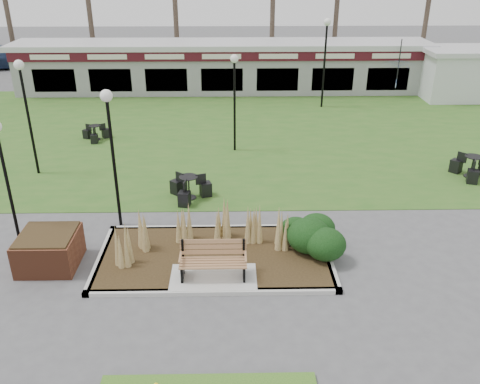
{
  "coord_description": "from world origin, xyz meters",
  "views": [
    {
      "loc": [
        0.47,
        -10.66,
        7.64
      ],
      "look_at": [
        0.72,
        2.0,
        1.65
      ],
      "focal_mm": 38.0,
      "sensor_mm": 36.0,
      "label": 1
    }
  ],
  "objects_px": {
    "lamp_post_near_left": "(2,159)",
    "car_blue": "(8,57)",
    "service_hut": "(459,73)",
    "bistro_set_b": "(96,135)",
    "lamp_post_mid_left": "(110,129)",
    "lamp_post_mid_right": "(234,82)",
    "bistro_set_d": "(471,170)",
    "food_pavilion": "(222,66)",
    "brick_planter": "(49,249)",
    "patio_umbrella": "(397,74)",
    "bistro_set_c": "(189,191)",
    "lamp_post_far_right": "(326,43)",
    "lamp_post_far_left": "(24,93)",
    "park_bench": "(213,259)"
  },
  "relations": [
    {
      "from": "lamp_post_near_left",
      "to": "car_blue",
      "type": "xyz_separation_m",
      "value": [
        -10.13,
        25.26,
        -1.98
      ]
    },
    {
      "from": "service_hut",
      "to": "bistro_set_b",
      "type": "height_order",
      "value": "service_hut"
    },
    {
      "from": "service_hut",
      "to": "lamp_post_mid_left",
      "type": "bearing_deg",
      "value": -138.04
    },
    {
      "from": "lamp_post_near_left",
      "to": "lamp_post_mid_right",
      "type": "distance_m",
      "value": 10.01
    },
    {
      "from": "bistro_set_b",
      "to": "bistro_set_d",
      "type": "height_order",
      "value": "bistro_set_d"
    },
    {
      "from": "food_pavilion",
      "to": "service_hut",
      "type": "bearing_deg",
      "value": -8.27
    },
    {
      "from": "brick_planter",
      "to": "lamp_post_near_left",
      "type": "height_order",
      "value": "lamp_post_near_left"
    },
    {
      "from": "lamp_post_mid_left",
      "to": "car_blue",
      "type": "distance_m",
      "value": 27.05
    },
    {
      "from": "bistro_set_d",
      "to": "patio_umbrella",
      "type": "height_order",
      "value": "patio_umbrella"
    },
    {
      "from": "bistro_set_c",
      "to": "bistro_set_d",
      "type": "xyz_separation_m",
      "value": [
        10.41,
        1.63,
        0.0
      ]
    },
    {
      "from": "lamp_post_far_right",
      "to": "bistro_set_c",
      "type": "bearing_deg",
      "value": -119.62
    },
    {
      "from": "lamp_post_far_left",
      "to": "bistro_set_c",
      "type": "bearing_deg",
      "value": -21.32
    },
    {
      "from": "lamp_post_near_left",
      "to": "brick_planter",
      "type": "bearing_deg",
      "value": -34.52
    },
    {
      "from": "park_bench",
      "to": "bistro_set_d",
      "type": "relative_size",
      "value": 1.12
    },
    {
      "from": "bistro_set_b",
      "to": "patio_umbrella",
      "type": "relative_size",
      "value": 0.56
    },
    {
      "from": "food_pavilion",
      "to": "bistro_set_d",
      "type": "distance_m",
      "value": 16.39
    },
    {
      "from": "lamp_post_far_left",
      "to": "lamp_post_far_right",
      "type": "bearing_deg",
      "value": 36.02
    },
    {
      "from": "car_blue",
      "to": "patio_umbrella",
      "type": "bearing_deg",
      "value": -123.8
    },
    {
      "from": "lamp_post_near_left",
      "to": "lamp_post_far_left",
      "type": "bearing_deg",
      "value": 104.11
    },
    {
      "from": "lamp_post_mid_right",
      "to": "patio_umbrella",
      "type": "bearing_deg",
      "value": 41.85
    },
    {
      "from": "food_pavilion",
      "to": "lamp_post_mid_left",
      "type": "xyz_separation_m",
      "value": [
        -2.96,
        -16.76,
        1.61
      ]
    },
    {
      "from": "service_hut",
      "to": "lamp_post_mid_left",
      "type": "relative_size",
      "value": 1.04
    },
    {
      "from": "brick_planter",
      "to": "food_pavilion",
      "type": "bearing_deg",
      "value": 76.94
    },
    {
      "from": "lamp_post_far_left",
      "to": "bistro_set_c",
      "type": "height_order",
      "value": "lamp_post_far_left"
    },
    {
      "from": "service_hut",
      "to": "lamp_post_far_right",
      "type": "bearing_deg",
      "value": -167.83
    },
    {
      "from": "lamp_post_mid_left",
      "to": "lamp_post_far_left",
      "type": "distance_m",
      "value": 5.68
    },
    {
      "from": "service_hut",
      "to": "bistro_set_c",
      "type": "bearing_deg",
      "value": -138.05
    },
    {
      "from": "lamp_post_far_right",
      "to": "patio_umbrella",
      "type": "distance_m",
      "value": 5.23
    },
    {
      "from": "bistro_set_d",
      "to": "car_blue",
      "type": "bearing_deg",
      "value": 140.89
    },
    {
      "from": "food_pavilion",
      "to": "lamp_post_mid_left",
      "type": "relative_size",
      "value": 5.81
    },
    {
      "from": "park_bench",
      "to": "brick_planter",
      "type": "height_order",
      "value": "park_bench"
    },
    {
      "from": "food_pavilion",
      "to": "patio_umbrella",
      "type": "bearing_deg",
      "value": -11.15
    },
    {
      "from": "bistro_set_b",
      "to": "bistro_set_d",
      "type": "relative_size",
      "value": 0.81
    },
    {
      "from": "patio_umbrella",
      "to": "park_bench",
      "type": "bearing_deg",
      "value": -119.3
    },
    {
      "from": "park_bench",
      "to": "car_blue",
      "type": "xyz_separation_m",
      "value": [
        -15.6,
        26.75,
        0.21
      ]
    },
    {
      "from": "brick_planter",
      "to": "bistro_set_c",
      "type": "xyz_separation_m",
      "value": [
        3.44,
        4.0,
        -0.19
      ]
    },
    {
      "from": "lamp_post_near_left",
      "to": "patio_umbrella",
      "type": "bearing_deg",
      "value": 46.49
    },
    {
      "from": "park_bench",
      "to": "bistro_set_b",
      "type": "xyz_separation_m",
      "value": [
        -5.58,
        10.86,
        -0.35
      ]
    },
    {
      "from": "car_blue",
      "to": "bistro_set_d",
      "type": "bearing_deg",
      "value": -143.52
    },
    {
      "from": "lamp_post_far_right",
      "to": "car_blue",
      "type": "relative_size",
      "value": 0.84
    },
    {
      "from": "lamp_post_mid_left",
      "to": "lamp_post_far_right",
      "type": "height_order",
      "value": "lamp_post_far_right"
    },
    {
      "from": "park_bench",
      "to": "lamp_post_far_right",
      "type": "distance_m",
      "value": 17.14
    },
    {
      "from": "food_pavilion",
      "to": "patio_umbrella",
      "type": "distance_m",
      "value": 10.15
    },
    {
      "from": "food_pavilion",
      "to": "lamp_post_mid_right",
      "type": "xyz_separation_m",
      "value": [
        0.64,
        -10.31,
        1.45
      ]
    },
    {
      "from": "lamp_post_mid_right",
      "to": "service_hut",
      "type": "bearing_deg",
      "value": 32.98
    },
    {
      "from": "lamp_post_far_right",
      "to": "car_blue",
      "type": "height_order",
      "value": "lamp_post_far_right"
    },
    {
      "from": "lamp_post_mid_left",
      "to": "bistro_set_d",
      "type": "xyz_separation_m",
      "value": [
        12.41,
        3.43,
        -2.79
      ]
    },
    {
      "from": "brick_planter",
      "to": "bistro_set_c",
      "type": "distance_m",
      "value": 5.28
    },
    {
      "from": "bistro_set_c",
      "to": "car_blue",
      "type": "xyz_separation_m",
      "value": [
        -14.64,
        22.0,
        0.51
      ]
    },
    {
      "from": "bistro_set_d",
      "to": "car_blue",
      "type": "height_order",
      "value": "car_blue"
    }
  ]
}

